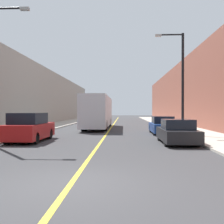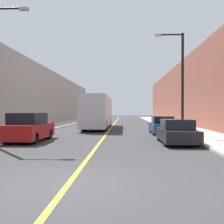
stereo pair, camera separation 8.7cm
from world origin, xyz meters
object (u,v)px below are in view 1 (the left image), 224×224
at_px(car_right_mid, 162,126).
at_px(bus, 98,111).
at_px(parked_suv_left, 29,128).
at_px(street_lamp_right, 181,78).
at_px(car_right_near, 177,132).

bearing_deg(car_right_mid, bus, 133.01).
distance_m(bus, parked_suv_left, 12.58).
bearing_deg(street_lamp_right, car_right_mid, 124.45).
bearing_deg(bus, parked_suv_left, -104.79).
height_order(bus, car_right_mid, bus).
height_order(bus, parked_suv_left, bus).
relative_size(parked_suv_left, car_right_near, 1.04).
relative_size(parked_suv_left, car_right_mid, 1.03).
bearing_deg(car_right_near, bus, 114.89).
distance_m(bus, car_right_near, 14.18).
relative_size(bus, car_right_mid, 2.72).
bearing_deg(parked_suv_left, car_right_near, -4.38).
xyz_separation_m(parked_suv_left, car_right_mid, (9.22, 5.67, -0.17)).
relative_size(car_right_near, street_lamp_right, 0.57).
height_order(car_right_near, street_lamp_right, street_lamp_right).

